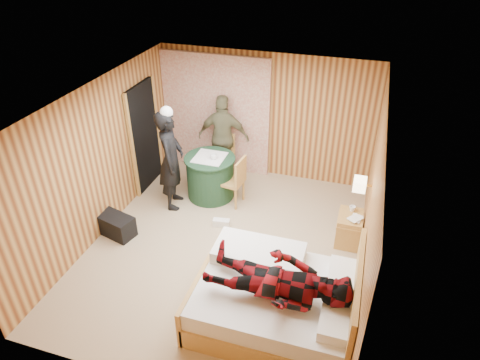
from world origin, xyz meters
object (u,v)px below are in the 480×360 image
(duffel_bag, at_px, (116,225))
(man_at_table, at_px, (224,137))
(bed, at_px, (278,299))
(woman_standing, at_px, (171,160))
(man_on_bed, at_px, (278,274))
(wall_lamp, at_px, (360,184))
(chair_near, at_px, (235,178))
(chair_far, at_px, (223,153))
(nightstand, at_px, (349,228))
(round_table, at_px, (210,176))

(duffel_bag, xyz_separation_m, man_at_table, (1.11, 2.35, 0.68))
(bed, bearing_deg, man_at_table, 119.81)
(woman_standing, xyz_separation_m, man_on_bed, (2.43, -2.23, 0.06))
(woman_standing, height_order, man_at_table, woman_standing)
(wall_lamp, height_order, duffel_bag, wall_lamp)
(wall_lamp, relative_size, chair_near, 0.27)
(chair_near, bearing_deg, chair_far, -141.06)
(woman_standing, distance_m, man_on_bed, 3.30)
(duffel_bag, bearing_deg, man_on_bed, -5.82)
(chair_far, distance_m, man_on_bed, 3.94)
(nightstand, bearing_deg, duffel_bag, -165.62)
(woman_standing, xyz_separation_m, man_at_table, (0.54, 1.25, -0.06))
(bed, distance_m, round_table, 3.09)
(wall_lamp, relative_size, man_at_table, 0.15)
(wall_lamp, distance_m, duffel_bag, 3.99)
(chair_near, height_order, woman_standing, woman_standing)
(chair_near, relative_size, duffel_bag, 1.48)
(chair_near, bearing_deg, duffel_bag, -41.00)
(bed, bearing_deg, round_table, 127.09)
(man_at_table, bearing_deg, round_table, 84.22)
(nightstand, relative_size, woman_standing, 0.29)
(chair_near, xyz_separation_m, man_on_bed, (1.37, -2.58, 0.44))
(chair_far, xyz_separation_m, duffel_bag, (-1.11, -2.31, -0.36))
(round_table, xyz_separation_m, woman_standing, (-0.54, -0.46, 0.51))
(wall_lamp, xyz_separation_m, nightstand, (-0.04, 0.29, -1.03))
(man_at_table, bearing_deg, chair_near, 114.33)
(bed, relative_size, duffel_bag, 3.23)
(nightstand, bearing_deg, bed, -112.26)
(man_on_bed, bearing_deg, round_table, 125.07)
(duffel_bag, distance_m, man_on_bed, 3.30)
(wall_lamp, distance_m, nightstand, 1.07)
(wall_lamp, bearing_deg, man_at_table, 147.66)
(chair_far, relative_size, man_at_table, 0.54)
(nightstand, height_order, man_on_bed, man_on_bed)
(chair_near, relative_size, man_at_table, 0.55)
(bed, xyz_separation_m, round_table, (-1.86, 2.46, 0.10))
(woman_standing, distance_m, man_at_table, 1.36)
(man_at_table, bearing_deg, bed, 114.03)
(round_table, bearing_deg, bed, -52.91)
(nightstand, distance_m, chair_near, 2.17)
(bed, xyz_separation_m, chair_far, (-1.86, 3.20, 0.22))
(duffel_bag, bearing_deg, chair_near, 56.38)
(chair_far, bearing_deg, bed, -60.48)
(man_at_table, bearing_deg, chair_far, 83.08)
(wall_lamp, distance_m, chair_near, 2.40)
(man_at_table, height_order, man_on_bed, man_on_bed)
(round_table, xyz_separation_m, duffel_bag, (-1.11, -1.57, -0.24))
(man_on_bed, bearing_deg, woman_standing, 137.50)
(nightstand, height_order, round_table, round_table)
(round_table, height_order, chair_near, chair_near)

